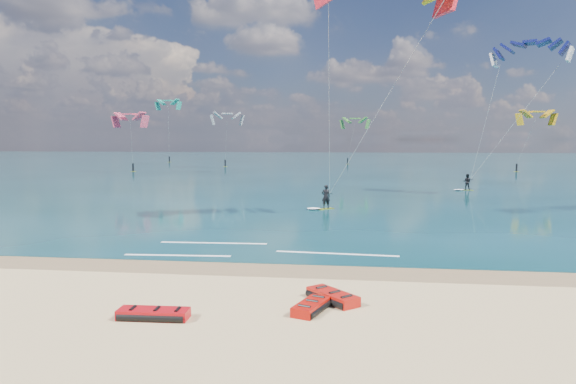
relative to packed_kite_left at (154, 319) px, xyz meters
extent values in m
plane|color=tan|center=(-0.44, 43.40, 0.00)|extent=(320.00, 320.00, 0.00)
cube|color=brown|center=(-0.44, 6.40, 0.00)|extent=(320.00, 2.40, 0.01)
cube|color=#093235|center=(-0.44, 107.40, 0.02)|extent=(320.00, 200.00, 0.04)
cube|color=#ABCB17|center=(4.09, 25.76, 0.07)|extent=(1.35, 1.29, 0.06)
imported|color=black|center=(4.09, 25.76, 1.04)|extent=(0.78, 0.61, 1.89)
cylinder|color=black|center=(4.41, 25.44, 1.31)|extent=(0.45, 0.42, 0.04)
cube|color=#8FB81B|center=(18.69, 43.02, 0.07)|extent=(1.43, 0.79, 0.06)
imported|color=black|center=(18.69, 43.02, 0.96)|extent=(1.04, 0.95, 1.73)
cylinder|color=black|center=(18.99, 42.71, 1.25)|extent=(0.54, 0.20, 0.04)
cube|color=white|center=(-1.21, 11.50, 0.04)|extent=(5.75, 0.45, 0.01)
cube|color=white|center=(5.41, 9.70, 0.04)|extent=(5.98, 0.67, 0.01)
cube|color=white|center=(-2.14, 8.40, 0.04)|extent=(5.16, 0.52, 0.01)
camera|label=1|loc=(6.06, -14.87, 5.56)|focal=32.00mm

